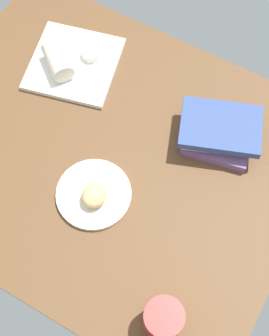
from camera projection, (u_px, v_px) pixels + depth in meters
dining_table at (106, 155)px, 137.51cm from camera, size 110.00×90.00×4.00cm
round_plate at (94, 194)px, 129.81cm from camera, size 20.22×20.22×1.40cm
scone_pastry at (94, 195)px, 126.51cm from camera, size 6.75×7.59×4.50cm
square_plate at (74, 64)px, 146.99cm from camera, size 30.87×30.87×1.60cm
sauce_cup at (91, 53)px, 145.96cm from camera, size 5.69×5.69×2.51cm
breakfast_wrap at (58, 60)px, 142.51cm from camera, size 13.17×12.29×6.57cm
book_stack at (219, 132)px, 133.50cm from camera, size 25.85×21.97×8.05cm
coffee_mug at (162, 321)px, 112.06cm from camera, size 9.40×14.88×10.48cm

